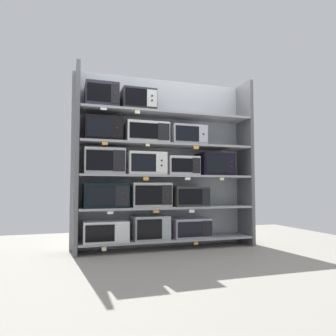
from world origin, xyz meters
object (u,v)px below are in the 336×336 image
Objects in this scene: microwave_0 at (105,231)px; microwave_4 at (150,195)px; microwave_12 at (187,136)px; microwave_14 at (138,101)px; microwave_5 at (189,196)px; microwave_11 at (146,133)px; microwave_7 at (146,164)px; microwave_8 at (182,166)px; microwave_9 at (214,165)px; microwave_3 at (106,195)px; microwave_13 at (101,97)px; microwave_6 at (104,161)px; microwave_2 at (190,228)px; microwave_10 at (103,130)px; microwave_1 at (150,227)px.

microwave_4 reaches higher than microwave_0.
microwave_14 is (-0.72, -0.00, 0.44)m from microwave_12.
microwave_5 is 1.07m from microwave_11.
microwave_0 is 1.04m from microwave_7.
microwave_8 is 0.51m from microwave_9.
microwave_9 is (0.51, -0.00, 0.03)m from microwave_8.
microwave_4 is at bearing -0.07° from microwave_7.
microwave_14 reaches higher than microwave_3.
microwave_13 is at bearing 179.86° from microwave_3.
microwave_5 is at bearing -0.00° from microwave_6.
microwave_2 is 1.18× the size of microwave_14.
microwave_2 is 2.16m from microwave_13.
microwave_12 is (-0.02, 0.00, 0.87)m from microwave_5.
microwave_7 is 0.73m from microwave_10.
microwave_14 is at bearing -179.87° from microwave_11.
microwave_5 reaches higher than microwave_2.
microwave_6 is 0.56m from microwave_7.
microwave_3 is 0.98× the size of microwave_11.
microwave_11 is at bearing 0.02° from microwave_0.
microwave_4 is 1.04× the size of microwave_7.
microwave_13 is (-0.61, 0.00, 0.87)m from microwave_7.
microwave_3 is (-0.00, 0.00, 0.46)m from microwave_0.
microwave_1 is 0.95× the size of microwave_12.
microwave_13 is at bearing 179.99° from microwave_9.
microwave_7 is at bearing 180.00° from microwave_5.
microwave_0 is at bearing -0.14° from microwave_13.
microwave_6 is at bearing 179.99° from microwave_4.
microwave_12 is (1.19, 0.00, -0.02)m from microwave_10.
microwave_6 is at bearing 179.90° from microwave_0.
microwave_0 is 1.29× the size of microwave_8.
microwave_4 is at bearing 1.64° from microwave_1.
microwave_4 is 0.92× the size of microwave_11.
microwave_14 is (0.42, -0.00, 1.74)m from microwave_0.
microwave_9 reaches higher than microwave_1.
microwave_3 is at bearing 180.00° from microwave_5.
microwave_5 is at bearing -0.00° from microwave_3.
microwave_9 reaches higher than microwave_4.
microwave_7 is (-0.64, 0.00, 0.89)m from microwave_2.
microwave_2 is at bearing -0.02° from microwave_11.
microwave_0 is at bearing 0.17° from microwave_10.
microwave_11 is (0.59, 0.00, -0.02)m from microwave_10.
microwave_7 is 1.02× the size of microwave_12.
microwave_1 is 1.08× the size of microwave_8.
microwave_2 is at bearing 179.99° from microwave_9.
microwave_8 is (0.52, 0.00, -0.02)m from microwave_7.
microwave_7 is 1.13× the size of microwave_14.
microwave_14 reaches higher than microwave_9.
microwave_9 is at bearing 0.00° from microwave_1.
microwave_6 is 1.17× the size of microwave_8.
microwave_14 is at bearing -179.93° from microwave_7.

